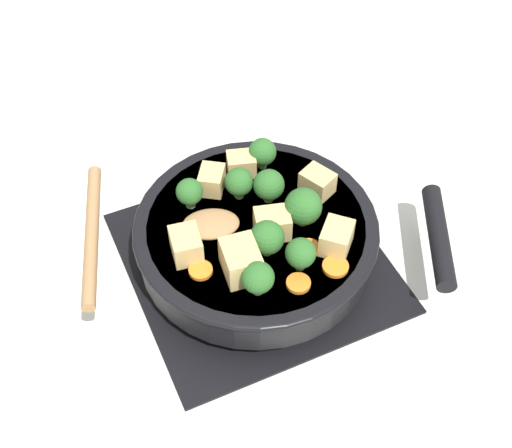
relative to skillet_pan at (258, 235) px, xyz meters
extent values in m
plane|color=silver|center=(0.00, 0.00, -0.05)|extent=(2.40, 2.40, 0.00)
cube|color=black|center=(0.00, 0.00, -0.05)|extent=(0.31, 0.31, 0.01)
torus|color=black|center=(0.00, 0.00, -0.03)|extent=(0.24, 0.24, 0.01)
cube|color=black|center=(0.00, 0.00, -0.03)|extent=(0.01, 0.23, 0.01)
cube|color=black|center=(0.00, 0.00, -0.03)|extent=(0.23, 0.01, 0.01)
cylinder|color=black|center=(0.00, 0.00, 0.00)|extent=(0.29, 0.29, 0.05)
cylinder|color=#5B3316|center=(0.00, 0.00, 0.00)|extent=(0.26, 0.26, 0.04)
torus|color=black|center=(0.00, 0.00, 0.02)|extent=(0.30, 0.30, 0.01)
cylinder|color=black|center=(0.10, 0.19, 0.01)|extent=(0.14, 0.09, 0.02)
ellipsoid|color=#A87A4C|center=(-0.02, -0.05, 0.03)|extent=(0.07, 0.08, 0.01)
cylinder|color=#A87A4C|center=(-0.06, -0.19, 0.03)|extent=(0.21, 0.08, 0.02)
cube|color=#DBB770|center=(-0.08, -0.03, 0.04)|extent=(0.05, 0.04, 0.03)
cube|color=#DBB770|center=(0.07, 0.07, 0.04)|extent=(0.05, 0.05, 0.03)
cube|color=#DBB770|center=(-0.02, 0.09, 0.04)|extent=(0.05, 0.04, 0.03)
cube|color=#DBB770|center=(-0.09, 0.02, 0.04)|extent=(0.04, 0.04, 0.03)
cube|color=#DBB770|center=(0.06, -0.05, 0.04)|extent=(0.05, 0.04, 0.04)
cube|color=#DBB770|center=(0.02, 0.01, 0.04)|extent=(0.04, 0.05, 0.03)
cube|color=#DBB770|center=(0.01, -0.09, 0.04)|extent=(0.05, 0.04, 0.03)
cylinder|color=#709956|center=(-0.06, -0.06, 0.03)|extent=(0.01, 0.01, 0.01)
sphere|color=#2D6628|center=(-0.06, -0.06, 0.05)|extent=(0.03, 0.03, 0.03)
cylinder|color=#709956|center=(-0.03, 0.03, 0.03)|extent=(0.01, 0.01, 0.01)
sphere|color=#2D6628|center=(-0.03, 0.03, 0.05)|extent=(0.04, 0.04, 0.04)
cylinder|color=#709956|center=(0.08, 0.02, 0.03)|extent=(0.01, 0.01, 0.01)
sphere|color=#2D6628|center=(0.08, 0.02, 0.05)|extent=(0.04, 0.04, 0.04)
cylinder|color=#709956|center=(0.02, 0.05, 0.03)|extent=(0.01, 0.01, 0.01)
sphere|color=#2D6628|center=(0.02, 0.05, 0.05)|extent=(0.04, 0.04, 0.04)
cylinder|color=#709956|center=(-0.09, 0.05, 0.03)|extent=(0.01, 0.01, 0.01)
sphere|color=#2D6628|center=(-0.09, 0.05, 0.05)|extent=(0.04, 0.04, 0.04)
cylinder|color=#709956|center=(0.04, -0.01, 0.03)|extent=(0.01, 0.01, 0.01)
sphere|color=#2D6628|center=(0.04, -0.01, 0.05)|extent=(0.04, 0.04, 0.04)
cylinder|color=#709956|center=(-0.05, -0.01, 0.03)|extent=(0.01, 0.01, 0.01)
sphere|color=#2D6628|center=(-0.05, -0.01, 0.05)|extent=(0.04, 0.04, 0.04)
cylinder|color=#709956|center=(0.09, -0.04, 0.03)|extent=(0.01, 0.01, 0.01)
sphere|color=#2D6628|center=(0.09, -0.04, 0.05)|extent=(0.04, 0.04, 0.04)
cylinder|color=orange|center=(0.04, -0.09, 0.02)|extent=(0.03, 0.03, 0.01)
cylinder|color=orange|center=(0.10, 0.00, 0.02)|extent=(0.03, 0.03, 0.01)
cylinder|color=orange|center=(0.10, 0.05, 0.02)|extent=(0.03, 0.03, 0.01)
cylinder|color=orange|center=(0.06, 0.04, 0.02)|extent=(0.03, 0.03, 0.01)
camera|label=1|loc=(0.51, -0.23, 0.67)|focal=50.00mm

